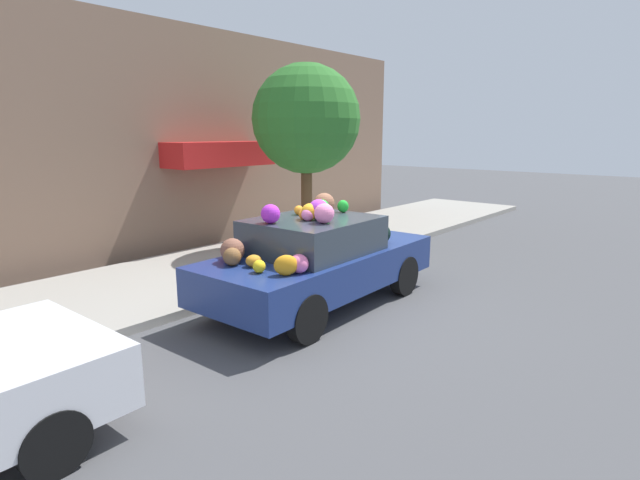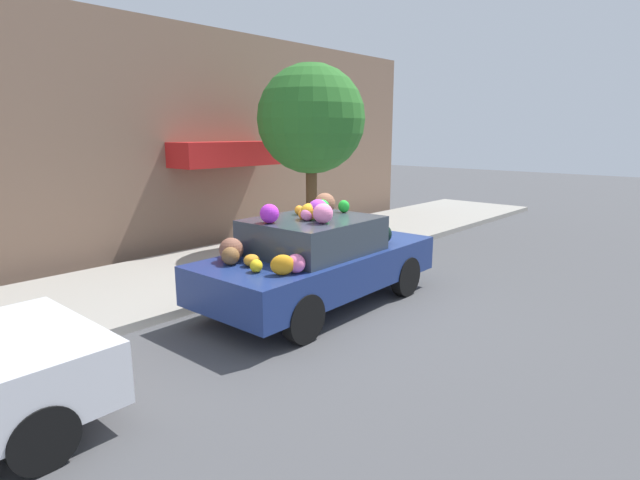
% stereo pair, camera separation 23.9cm
% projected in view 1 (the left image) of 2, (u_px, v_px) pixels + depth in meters
% --- Properties ---
extents(ground_plane, '(60.00, 60.00, 0.00)m').
position_uv_depth(ground_plane, '(319.00, 304.00, 7.89)').
color(ground_plane, '#4C4C4F').
extents(sidewalk_curb, '(24.00, 3.20, 0.13)m').
position_uv_depth(sidewalk_curb, '(212.00, 270.00, 9.58)').
color(sidewalk_curb, '#9E998E').
rests_on(sidewalk_curb, ground).
extents(building_facade, '(18.00, 1.20, 4.99)m').
position_uv_depth(building_facade, '(144.00, 141.00, 10.53)').
color(building_facade, '#846651').
rests_on(building_facade, ground).
extents(street_tree, '(2.29, 2.29, 3.94)m').
position_uv_depth(street_tree, '(306.00, 120.00, 10.47)').
color(street_tree, brown).
rests_on(street_tree, sidewalk_curb).
extents(fire_hydrant, '(0.20, 0.20, 0.70)m').
position_uv_depth(fire_hydrant, '(249.00, 260.00, 8.72)').
color(fire_hydrant, red).
rests_on(fire_hydrant, sidewalk_curb).
extents(art_car, '(4.10, 1.86, 1.73)m').
position_uv_depth(art_car, '(318.00, 258.00, 7.69)').
color(art_car, navy).
rests_on(art_car, ground).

